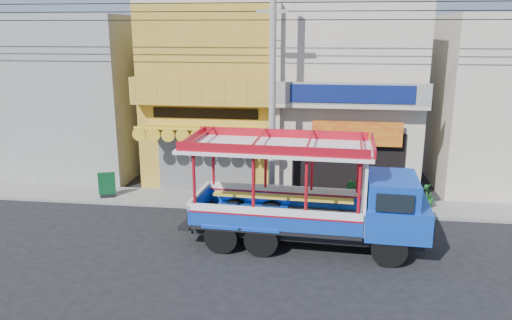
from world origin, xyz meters
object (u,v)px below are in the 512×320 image
(utility_pole, at_px, (276,83))
(potted_plant_c, at_px, (427,195))
(potted_plant_b, at_px, (352,194))
(songthaew_truck, at_px, (323,196))
(green_sign, at_px, (107,187))
(potted_plant_a, at_px, (372,191))

(utility_pole, xyz_separation_m, potted_plant_c, (5.93, 0.74, -4.39))
(potted_plant_c, bearing_deg, potted_plant_b, -64.02)
(potted_plant_b, distance_m, potted_plant_c, 2.93)
(utility_pole, relative_size, songthaew_truck, 3.52)
(utility_pole, bearing_deg, green_sign, 177.24)
(songthaew_truck, bearing_deg, green_sign, 158.42)
(utility_pole, distance_m, potted_plant_b, 5.37)
(songthaew_truck, relative_size, potted_plant_b, 7.98)
(songthaew_truck, bearing_deg, potted_plant_a, 65.47)
(utility_pole, distance_m, potted_plant_a, 6.00)
(green_sign, height_order, potted_plant_b, green_sign)
(potted_plant_c, bearing_deg, utility_pole, -60.73)
(potted_plant_a, height_order, potted_plant_b, potted_plant_b)
(utility_pole, bearing_deg, potted_plant_a, 17.05)
(utility_pole, bearing_deg, potted_plant_c, 7.08)
(potted_plant_a, bearing_deg, utility_pole, 148.88)
(potted_plant_b, height_order, potted_plant_c, potted_plant_c)
(utility_pole, height_order, potted_plant_a, utility_pole)
(utility_pole, xyz_separation_m, potted_plant_b, (3.01, 0.54, -4.41))
(potted_plant_b, xyz_separation_m, potted_plant_c, (2.92, 0.19, 0.02))
(utility_pole, height_order, potted_plant_c, utility_pole)
(utility_pole, xyz_separation_m, green_sign, (-7.13, 0.34, -4.46))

